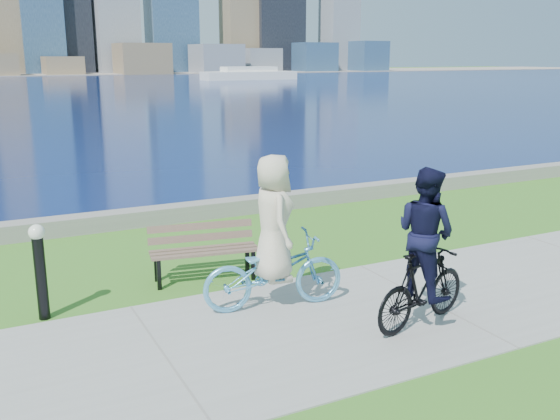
# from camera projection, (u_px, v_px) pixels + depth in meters

# --- Properties ---
(ground) EXTENTS (320.00, 320.00, 0.00)m
(ground) POSITION_uv_depth(u_px,v_px,m) (427.00, 301.00, 9.28)
(ground) COLOR #316C1C
(ground) RESTS_ON ground
(concrete_path) EXTENTS (80.00, 3.50, 0.02)m
(concrete_path) POSITION_uv_depth(u_px,v_px,m) (427.00, 301.00, 9.27)
(concrete_path) COLOR gray
(concrete_path) RESTS_ON ground
(seawall) EXTENTS (90.00, 0.50, 0.35)m
(seawall) POSITION_uv_depth(u_px,v_px,m) (254.00, 204.00, 14.61)
(seawall) COLOR slate
(seawall) RESTS_ON ground
(bay_water) EXTENTS (320.00, 131.00, 0.01)m
(bay_water) POSITION_uv_depth(u_px,v_px,m) (17.00, 88.00, 71.66)
(bay_water) COLOR #0C1C4F
(bay_water) RESTS_ON ground
(ferry_far) EXTENTS (14.46, 4.13, 1.96)m
(ferry_far) POSITION_uv_depth(u_px,v_px,m) (249.00, 74.00, 94.91)
(ferry_far) COLOR white
(ferry_far) RESTS_ON ground
(park_bench) EXTENTS (1.81, 0.88, 0.90)m
(park_bench) POSITION_uv_depth(u_px,v_px,m) (203.00, 247.00, 10.11)
(park_bench) COLOR black
(park_bench) RESTS_ON ground
(bollard_lamp) EXTENTS (0.22, 0.22, 1.36)m
(bollard_lamp) POSITION_uv_depth(u_px,v_px,m) (40.00, 265.00, 8.49)
(bollard_lamp) COLOR black
(bollard_lamp) RESTS_ON ground
(cyclist_woman) EXTENTS (1.06, 2.15, 2.23)m
(cyclist_woman) POSITION_uv_depth(u_px,v_px,m) (273.00, 252.00, 8.84)
(cyclist_woman) COLOR #5DB0E3
(cyclist_woman) RESTS_ON ground
(cyclist_man) EXTENTS (0.90, 1.83, 2.16)m
(cyclist_man) POSITION_uv_depth(u_px,v_px,m) (424.00, 261.00, 8.21)
(cyclist_man) COLOR black
(cyclist_man) RESTS_ON ground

